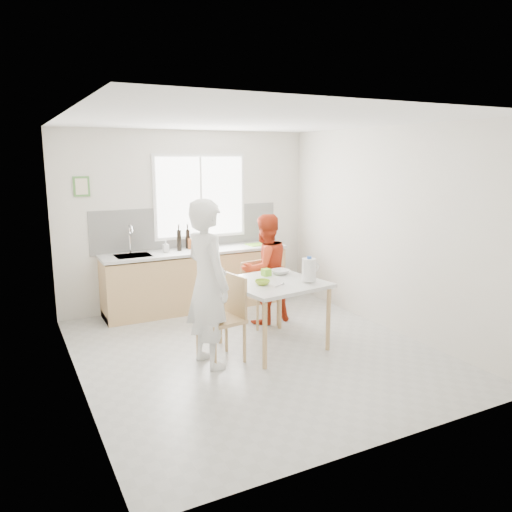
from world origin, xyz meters
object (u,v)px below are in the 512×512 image
at_px(dining_table, 273,288).
at_px(person_white, 208,284).
at_px(person_red, 265,269).
at_px(milk_jug, 309,269).
at_px(bowl_white, 280,272).
at_px(chair_far, 258,290).
at_px(bowl_green, 262,282).
at_px(wine_bottle_b, 188,239).
at_px(wine_bottle_a, 179,240).
at_px(chair_left, 226,314).

xyz_separation_m(dining_table, person_white, (-0.90, -0.13, 0.19)).
relative_size(person_red, milk_jug, 5.21).
distance_m(bowl_white, milk_jug, 0.55).
bearing_deg(person_red, milk_jug, 82.19).
bearing_deg(chair_far, bowl_white, -95.04).
xyz_separation_m(person_white, person_red, (1.26, 1.00, -0.17)).
height_order(bowl_green, wine_bottle_b, wine_bottle_b).
xyz_separation_m(milk_jug, wine_bottle_a, (-0.88, 2.20, 0.09)).
height_order(dining_table, wine_bottle_b, wine_bottle_b).
xyz_separation_m(chair_far, wine_bottle_b, (-0.57, 1.23, 0.59)).
height_order(person_red, wine_bottle_a, person_red).
height_order(chair_left, wine_bottle_b, wine_bottle_b).
bearing_deg(chair_left, person_red, 125.27).
xyz_separation_m(dining_table, wine_bottle_a, (-0.52, 1.97, 0.34)).
height_order(chair_left, person_white, person_white).
bearing_deg(chair_far, person_red, -1.52).
xyz_separation_m(bowl_green, milk_jug, (0.55, -0.15, 0.13)).
bearing_deg(dining_table, chair_far, 74.92).
height_order(bowl_white, wine_bottle_b, wine_bottle_b).
height_order(chair_far, bowl_white, bowl_white).
bearing_deg(person_white, chair_left, -90.00).
relative_size(bowl_green, bowl_white, 0.76).
relative_size(chair_far, wine_bottle_a, 2.75).
bearing_deg(person_white, person_red, -59.57).
bearing_deg(person_white, bowl_green, -94.03).
relative_size(chair_far, person_white, 0.47).
bearing_deg(chair_far, person_white, -147.06).
distance_m(chair_far, milk_jug, 1.21).
height_order(dining_table, chair_far, chair_far).
relative_size(bowl_green, wine_bottle_a, 0.56).
bearing_deg(dining_table, bowl_green, -157.85).
xyz_separation_m(person_white, wine_bottle_a, (0.38, 2.10, 0.14)).
bearing_deg(bowl_green, wine_bottle_b, 93.95).
bearing_deg(person_white, wine_bottle_a, -18.46).
xyz_separation_m(milk_jug, wine_bottle_b, (-0.70, 2.32, 0.08)).
bearing_deg(person_white, wine_bottle_b, -22.34).
distance_m(person_red, milk_jug, 1.13).
height_order(chair_left, person_red, person_red).
relative_size(chair_left, bowl_white, 4.20).
height_order(person_white, bowl_green, person_white).
xyz_separation_m(person_red, milk_jug, (0.01, -1.10, 0.22)).
bearing_deg(dining_table, bowl_white, 47.92).
bearing_deg(bowl_green, person_red, 60.12).
relative_size(dining_table, person_red, 0.79).
relative_size(chair_left, wine_bottle_a, 3.08).
distance_m(person_red, wine_bottle_b, 1.43).
bearing_deg(wine_bottle_b, person_white, -104.23).
height_order(milk_jug, wine_bottle_b, wine_bottle_b).
bearing_deg(bowl_green, dining_table, 22.15).
distance_m(bowl_green, wine_bottle_b, 2.18).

